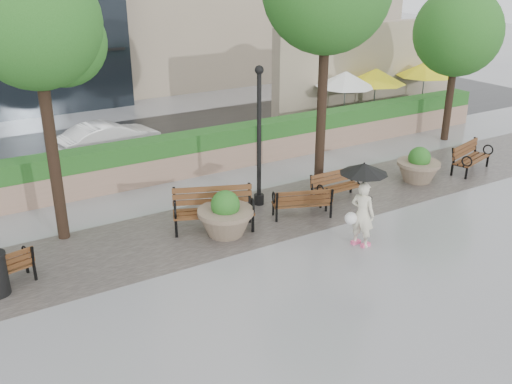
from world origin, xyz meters
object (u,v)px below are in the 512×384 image
bench_1 (214,218)px  bench_3 (336,192)px  bench_2 (302,208)px  car_right (109,139)px  planter_right (418,168)px  planter_left (226,218)px  lamppost (259,146)px  bench_4 (470,163)px  pedestrian (363,197)px

bench_1 → bench_3: bearing=20.9°
bench_2 → car_right: (-2.79, 7.80, 0.36)m
bench_2 → planter_right: bearing=-154.8°
bench_1 → planter_left: 0.44m
lamppost → bench_2: bearing=-67.4°
bench_2 → planter_left: 2.28m
bench_2 → planter_right: size_ratio=1.26×
bench_2 → lamppost: bearing=-46.3°
planter_left → lamppost: 2.45m
car_right → lamppost: bearing=-170.6°
bench_1 → bench_4: bench_1 is taller
bench_3 → lamppost: size_ratio=0.40×
bench_3 → planter_right: planter_right is taller
bench_2 → bench_4: bench_4 is taller
bench_3 → bench_4: bench_4 is taller
bench_4 → car_right: size_ratio=0.50×
bench_1 → bench_4: 9.23m
bench_3 → pedestrian: pedestrian is taller
planter_left → pedestrian: size_ratio=0.67×
bench_1 → planter_right: bearing=20.5°
pedestrian → bench_4: bearing=-94.7°
car_right → bench_3: bearing=-159.3°
bench_3 → lamppost: lamppost is taller
bench_1 → bench_3: bench_1 is taller
bench_2 → lamppost: 2.06m
bench_4 → planter_right: size_ratio=1.37×
car_right → planter_right: bearing=-144.7°
bench_2 → planter_right: planter_right is taller
car_right → bench_1: bearing=173.4°
planter_left → bench_3: bearing=4.9°
bench_3 → planter_left: bearing=-175.5°
bench_2 → bench_4: size_ratio=0.92×
bench_3 → lamppost: (-2.07, 0.88, 1.48)m
bench_3 → car_right: (-4.31, 7.36, 0.36)m
bench_1 → pedestrian: bearing=-22.2°
lamppost → bench_3: bearing=-23.1°
bench_4 → planter_left: bearing=164.2°
bench_1 → bench_2: bearing=9.9°
lamppost → planter_left: bearing=-144.8°
bench_1 → bench_2: bench_1 is taller
bench_2 → car_right: bearing=-49.2°
bench_1 → planter_left: (0.13, -0.40, 0.14)m
bench_2 → bench_3: 1.58m
bench_4 → pedestrian: size_ratio=0.87×
pedestrian → bench_3: bearing=-49.8°
bench_2 → pedestrian: pedestrian is taller
bench_3 → pedestrian: bearing=-117.3°
bench_4 → car_right: (-9.61, 7.69, 0.33)m
bench_1 → lamppost: size_ratio=0.55×
lamppost → planter_right: bearing=-10.7°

